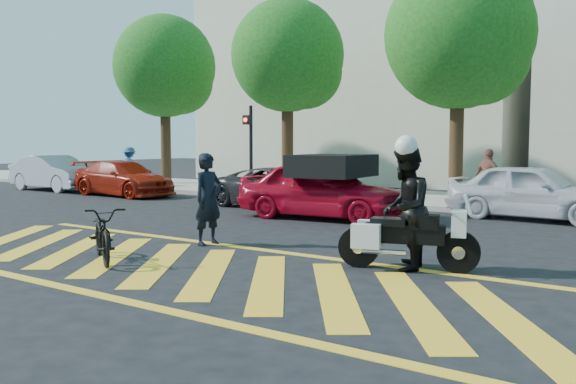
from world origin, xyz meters
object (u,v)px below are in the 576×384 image
Objects in this scene: red_convertible at (322,190)px; parked_far_left at (55,173)px; parked_left at (124,178)px; officer_moto at (405,208)px; parked_mid_left at (280,188)px; officer_bike at (208,199)px; police_motorcycle at (405,237)px; bicycle at (103,234)px; parked_mid_right at (533,192)px.

parked_far_left is at bearing 78.54° from red_convertible.
parked_far_left reaches higher than parked_left.
officer_moto is 8.97m from parked_mid_left.
red_convertible is (-0.32, 4.59, -0.13)m from officer_bike.
police_motorcycle is at bearing -141.72° from red_convertible.
officer_bike is 0.40× the size of parked_left.
police_motorcycle is 0.44m from officer_moto.
officer_bike is 4.60m from red_convertible.
parked_far_left reaches higher than bicycle.
parked_left is at bearing 94.48° from parked_mid_left.
officer_bike is 11.39m from parked_left.
bicycle is at bearing -169.92° from police_motorcycle.
parked_mid_left is (-2.33, 1.44, -0.14)m from red_convertible.
police_motorcycle is at bearing -108.15° from parked_far_left.
police_motorcycle is 1.10× the size of officer_moto.
officer_moto is 18.81m from parked_far_left.
officer_bike is at bearing 23.89° from bicycle.
officer_bike is 4.01m from officer_moto.
officer_moto reaches higher than red_convertible.
police_motorcycle is 0.49× the size of parked_mid_left.
red_convertible reaches higher than bicycle.
red_convertible is 13.57m from parked_far_left.
parked_far_left is (-17.83, 6.00, -0.24)m from officer_moto.
officer_moto is 0.44× the size of parked_left.
bicycle is 0.41× the size of parked_mid_left.
police_motorcycle is at bearing -84.05° from officer_bike.
officer_bike is at bearing -106.46° from officer_moto.
officer_moto is at bearing -30.48° from bicycle.
police_motorcycle is 0.49× the size of parked_far_left.
red_convertible is (-4.35, 4.56, 0.22)m from police_motorcycle.
parked_left reaches higher than parked_mid_left.
officer_bike is at bearing 178.69° from red_convertible.
police_motorcycle is at bearing -30.66° from bicycle.
parked_mid_right is at bearing -81.74° from parked_left.
officer_moto reaches higher than parked_left.
officer_moto reaches higher than parked_mid_left.
parked_left is 13.87m from parked_mid_right.
officer_bike is 0.84× the size of police_motorcycle.
bicycle is 0.41× the size of parked_far_left.
police_motorcycle is at bearing 40.56° from officer_moto.
officer_moto is (-0.02, 0.01, 0.44)m from police_motorcycle.
parked_mid_right is (17.96, 1.40, 0.00)m from parked_far_left.
officer_moto is 0.46× the size of parked_mid_right.
parked_mid_left is 6.94m from parked_mid_right.
officer_bike reaches higher than police_motorcycle.
red_convertible reaches higher than police_motorcycle.
parked_mid_right is (13.80, 1.40, 0.08)m from parked_left.
bicycle is at bearing -79.73° from officer_moto.
police_motorcycle is at bearing -127.50° from parked_mid_left.
parked_far_left is at bearing 94.48° from parked_mid_left.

